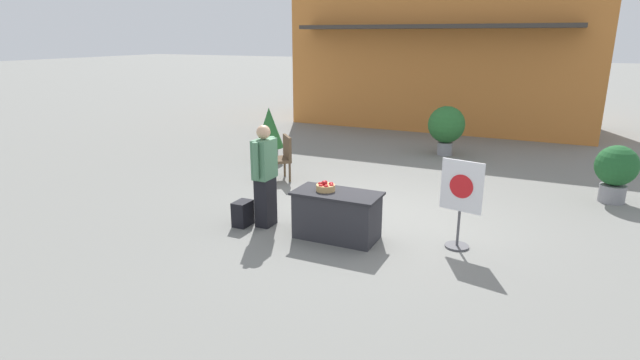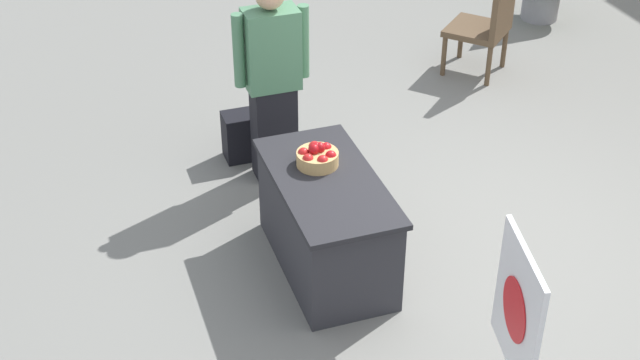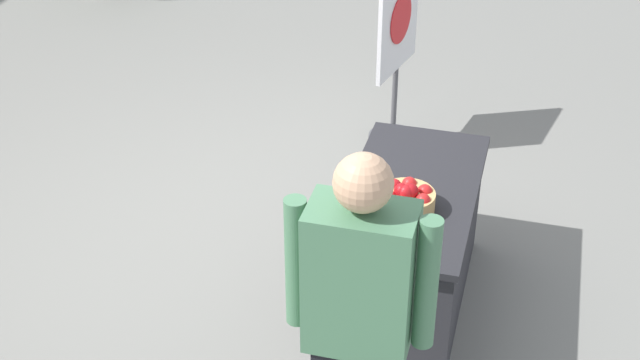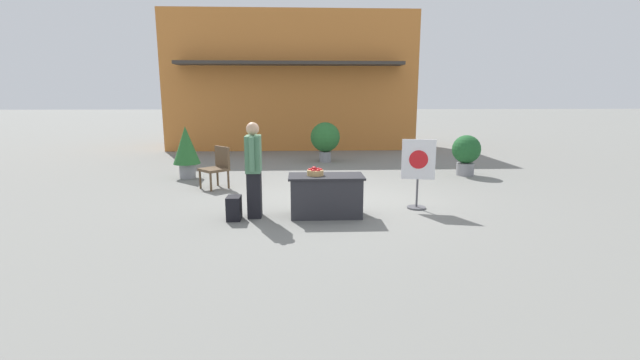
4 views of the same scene
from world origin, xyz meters
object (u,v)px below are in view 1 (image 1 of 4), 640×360
potted_plant_far_left (269,131)px  patio_chair (281,156)px  backpack (243,213)px  display_table (337,215)px  person_visitor (265,175)px  potted_plant_near_left (446,126)px  poster_board (461,200)px  apple_basket (325,187)px  potted_plant_near_right (616,169)px

potted_plant_far_left → patio_chair: bearing=-50.6°
backpack → potted_plant_far_left: 4.40m
display_table → patio_chair: 3.49m
person_visitor → backpack: size_ratio=4.06×
backpack → potted_plant_near_left: (2.00, 6.64, 0.57)m
poster_board → potted_plant_far_left: (-5.25, 3.35, 0.05)m
apple_basket → potted_plant_near_right: potted_plant_near_right is taller
potted_plant_near_right → potted_plant_near_left: potted_plant_near_left is taller
patio_chair → potted_plant_near_left: 4.83m
display_table → potted_plant_near_right: size_ratio=1.23×
display_table → person_visitor: 1.38m
poster_board → potted_plant_near_right: poster_board is taller
person_visitor → potted_plant_near_left: person_visitor is taller
potted_plant_near_right → apple_basket: bearing=-137.8°
apple_basket → poster_board: 2.04m
display_table → potted_plant_near_left: bearing=86.8°
apple_basket → patio_chair: (-2.22, 2.52, -0.27)m
backpack → person_visitor: bearing=26.7°
person_visitor → potted_plant_far_left: 4.36m
person_visitor → potted_plant_near_left: bearing=75.4°
backpack → potted_plant_near_left: bearing=73.2°
backpack → potted_plant_near_right: 7.02m
apple_basket → person_visitor: person_visitor is taller
patio_chair → potted_plant_far_left: potted_plant_far_left is taller
backpack → potted_plant_far_left: potted_plant_far_left is taller
display_table → person_visitor: bearing=-179.7°
poster_board → display_table: bearing=-64.3°
potted_plant_near_left → potted_plant_far_left: potted_plant_far_left is taller
person_visitor → patio_chair: (-1.13, 2.52, -0.33)m
poster_board → potted_plant_near_right: (2.28, 3.44, -0.11)m
poster_board → potted_plant_near_left: (-1.43, 6.03, 0.03)m
backpack → potted_plant_near_left: 6.96m
backpack → poster_board: poster_board is taller
apple_basket → person_visitor: 1.09m
apple_basket → potted_plant_near_right: bearing=42.2°
apple_basket → backpack: apple_basket is taller
display_table → potted_plant_near_left: 6.48m
potted_plant_near_right → potted_plant_far_left: potted_plant_far_left is taller
poster_board → potted_plant_far_left: 6.23m
apple_basket → potted_plant_far_left: (-3.26, 3.78, -0.02)m
poster_board → patio_chair: (-4.21, 2.09, -0.21)m
apple_basket → potted_plant_far_left: bearing=130.8°
potted_plant_near_left → backpack: bearing=-106.8°
potted_plant_far_left → potted_plant_near_left: bearing=35.0°
apple_basket → backpack: bearing=-172.9°
potted_plant_near_left → potted_plant_near_right: bearing=-34.8°
patio_chair → apple_basket: bearing=88.8°
display_table → potted_plant_far_left: (-3.46, 3.78, 0.42)m
apple_basket → potted_plant_near_left: potted_plant_near_left is taller
apple_basket → poster_board: (1.99, 0.43, -0.07)m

